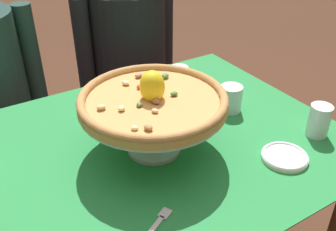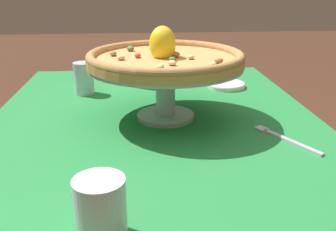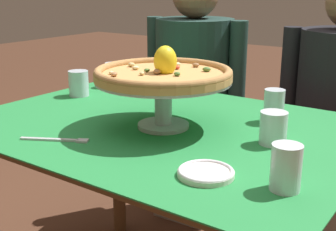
{
  "view_description": "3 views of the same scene",
  "coord_description": "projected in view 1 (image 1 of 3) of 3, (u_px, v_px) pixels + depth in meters",
  "views": [
    {
      "loc": [
        -0.42,
        -0.82,
        1.43
      ],
      "look_at": [
        0.08,
        -0.01,
        0.83
      ],
      "focal_mm": 40.68,
      "sensor_mm": 36.0,
      "label": 1
    },
    {
      "loc": [
        -0.96,
        0.04,
        1.11
      ],
      "look_at": [
        -0.01,
        -0.03,
        0.76
      ],
      "focal_mm": 40.92,
      "sensor_mm": 36.0,
      "label": 2
    },
    {
      "loc": [
        0.8,
        -1.1,
        1.17
      ],
      "look_at": [
        0.02,
        -0.0,
        0.77
      ],
      "focal_mm": 48.12,
      "sensor_mm": 36.0,
      "label": 3
    }
  ],
  "objects": [
    {
      "name": "water_glass_front_right",
      "position": [
        318.0,
        123.0,
        1.17
      ],
      "size": [
        0.07,
        0.07,
        0.1
      ],
      "color": "silver",
      "rests_on": "dining_table"
    },
    {
      "name": "diner_right",
      "position": [
        129.0,
        68.0,
        1.94
      ],
      "size": [
        0.54,
        0.4,
        1.2
      ],
      "color": "gray",
      "rests_on": "ground"
    },
    {
      "name": "pizza_stand",
      "position": [
        153.0,
        117.0,
        1.07
      ],
      "size": [
        0.41,
        0.41,
        0.15
      ],
      "color": "#B7B7C1",
      "rests_on": "dining_table"
    },
    {
      "name": "pizza",
      "position": [
        153.0,
        99.0,
        1.04
      ],
      "size": [
        0.41,
        0.41,
        0.1
      ],
      "color": "tan",
      "rests_on": "pizza_stand"
    },
    {
      "name": "water_glass_back_right",
      "position": [
        179.0,
        82.0,
        1.4
      ],
      "size": [
        0.06,
        0.06,
        0.11
      ],
      "color": "silver",
      "rests_on": "dining_table"
    },
    {
      "name": "water_glass_side_right",
      "position": [
        231.0,
        100.0,
        1.3
      ],
      "size": [
        0.08,
        0.08,
        0.09
      ],
      "color": "silver",
      "rests_on": "dining_table"
    },
    {
      "name": "dining_table",
      "position": [
        143.0,
        174.0,
        1.2
      ],
      "size": [
        1.22,
        0.91,
        0.74
      ],
      "color": "brown",
      "rests_on": "ground"
    },
    {
      "name": "side_plate",
      "position": [
        285.0,
        157.0,
        1.08
      ],
      "size": [
        0.13,
        0.13,
        0.02
      ],
      "color": "silver",
      "rests_on": "dining_table"
    }
  ]
}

